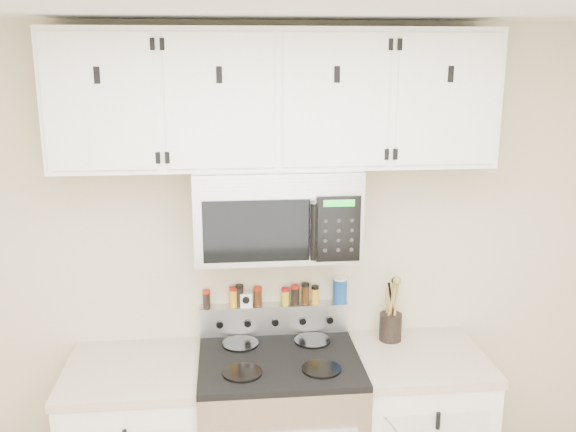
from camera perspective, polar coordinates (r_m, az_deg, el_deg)
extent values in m
cube|color=beige|center=(3.29, -1.29, -5.23)|extent=(3.50, 0.01, 2.50)
cube|color=black|center=(3.12, -0.78, -12.65)|extent=(0.76, 0.65, 0.03)
cube|color=#B7B7BA|center=(3.34, -1.22, -9.07)|extent=(0.76, 0.08, 0.15)
cylinder|color=black|center=(2.97, -4.08, -13.73)|extent=(0.18, 0.18, 0.01)
cylinder|color=black|center=(3.00, 2.99, -13.42)|extent=(0.18, 0.18, 0.01)
cylinder|color=black|center=(3.24, -4.25, -11.25)|extent=(0.18, 0.18, 0.01)
cylinder|color=black|center=(3.27, 2.19, -11.00)|extent=(0.18, 0.18, 0.01)
cube|color=tan|center=(3.19, -13.63, -13.22)|extent=(0.64, 0.62, 0.04)
cube|color=tan|center=(3.29, 11.54, -12.21)|extent=(0.64, 0.62, 0.04)
cube|color=#9E9EA3|center=(3.01, -1.05, 0.44)|extent=(0.76, 0.38, 0.42)
cube|color=#B7B7BA|center=(2.78, -0.73, 2.88)|extent=(0.73, 0.01, 0.08)
cube|color=black|center=(2.82, -2.83, -1.36)|extent=(0.47, 0.01, 0.28)
cube|color=black|center=(2.86, 4.49, -1.16)|extent=(0.20, 0.01, 0.30)
cylinder|color=black|center=(2.81, 2.32, -1.42)|extent=(0.03, 0.03, 0.26)
cube|color=white|center=(2.95, -1.14, 10.40)|extent=(2.00, 0.33, 0.62)
cube|color=white|center=(2.82, -16.44, 9.66)|extent=(0.46, 0.01, 0.57)
cube|color=black|center=(2.81, -16.63, 11.91)|extent=(0.02, 0.01, 0.07)
cube|color=white|center=(2.77, -6.08, 10.08)|extent=(0.46, 0.01, 0.57)
cube|color=black|center=(2.76, -6.14, 12.38)|extent=(0.03, 0.01, 0.07)
cube|color=white|center=(2.82, 4.31, 10.18)|extent=(0.46, 0.01, 0.57)
cube|color=black|center=(2.80, 4.38, 12.44)|extent=(0.03, 0.01, 0.07)
cube|color=white|center=(2.94, 14.09, 9.97)|extent=(0.46, 0.01, 0.57)
cube|color=black|center=(2.93, 14.27, 12.13)|extent=(0.02, 0.01, 0.07)
cylinder|color=black|center=(3.37, 9.09, -9.70)|extent=(0.11, 0.11, 0.14)
cylinder|color=olive|center=(3.33, 9.17, -7.99)|extent=(0.01, 0.01, 0.27)
cylinder|color=olive|center=(3.32, 9.53, -7.87)|extent=(0.01, 0.01, 0.28)
cylinder|color=olive|center=(3.33, 8.80, -8.09)|extent=(0.01, 0.01, 0.25)
cylinder|color=black|center=(3.35, 9.24, -7.93)|extent=(0.01, 0.01, 0.26)
cylinder|color=olive|center=(3.31, 9.09, -8.04)|extent=(0.01, 0.01, 0.27)
cube|color=white|center=(3.29, -3.77, -7.39)|extent=(0.07, 0.06, 0.07)
cylinder|color=navy|center=(3.33, 4.65, -6.65)|extent=(0.07, 0.07, 0.12)
cylinder|color=white|center=(3.31, 4.67, -5.57)|extent=(0.07, 0.07, 0.01)
cylinder|color=black|center=(3.29, -7.25, -7.43)|extent=(0.04, 0.04, 0.08)
cylinder|color=#B51C0D|center=(3.28, -7.28, -6.69)|extent=(0.04, 0.04, 0.02)
cylinder|color=orange|center=(3.29, -4.86, -7.30)|extent=(0.04, 0.04, 0.09)
cylinder|color=#981B0B|center=(3.27, -4.88, -6.46)|extent=(0.04, 0.04, 0.02)
cylinder|color=black|center=(3.29, -4.32, -7.19)|extent=(0.04, 0.04, 0.10)
cylinder|color=black|center=(3.27, -4.34, -6.27)|extent=(0.04, 0.04, 0.02)
cylinder|color=#452310|center=(3.29, -2.70, -7.26)|extent=(0.04, 0.04, 0.08)
cylinder|color=#AD200D|center=(3.28, -2.71, -6.46)|extent=(0.04, 0.04, 0.02)
cylinder|color=gold|center=(3.31, -0.24, -7.27)|extent=(0.04, 0.04, 0.07)
cylinder|color=#AA0D12|center=(3.29, -0.24, -6.55)|extent=(0.04, 0.04, 0.02)
cylinder|color=black|center=(3.31, 0.63, -7.13)|extent=(0.04, 0.04, 0.09)
cylinder|color=#AC1C0D|center=(3.29, 0.63, -6.31)|extent=(0.04, 0.04, 0.02)
cylinder|color=#3E270F|center=(3.31, 1.55, -7.02)|extent=(0.04, 0.04, 0.09)
cylinder|color=black|center=(3.29, 1.56, -6.12)|extent=(0.04, 0.04, 0.02)
cylinder|color=gold|center=(3.32, 2.42, -7.12)|extent=(0.04, 0.04, 0.08)
cylinder|color=black|center=(3.30, 2.43, -6.36)|extent=(0.04, 0.04, 0.02)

